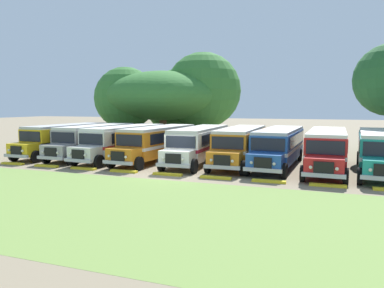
{
  "coord_description": "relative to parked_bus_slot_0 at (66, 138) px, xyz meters",
  "views": [
    {
      "loc": [
        9.31,
        -22.0,
        4.53
      ],
      "look_at": [
        0.0,
        4.1,
        1.6
      ],
      "focal_mm": 33.54,
      "sensor_mm": 36.0,
      "label": 1
    }
  ],
  "objects": [
    {
      "name": "ground_plane",
      "position": [
        13.01,
        -5.47,
        -1.58
      ],
      "size": [
        220.0,
        220.0,
        0.0
      ],
      "primitive_type": "plane",
      "color": "#84755B"
    },
    {
      "name": "foreground_grass_strip",
      "position": [
        13.01,
        -13.56,
        -1.58
      ],
      "size": [
        80.0,
        11.93,
        0.01
      ],
      "primitive_type": "cube",
      "color": "olive",
      "rests_on": "ground_plane"
    },
    {
      "name": "parked_bus_slot_0",
      "position": [
        0.0,
        0.0,
        0.0
      ],
      "size": [
        2.99,
        10.88,
        2.82
      ],
      "rotation": [
        0.0,
        0.0,
        -1.6
      ],
      "color": "yellow",
      "rests_on": "ground_plane"
    },
    {
      "name": "parked_bus_slot_1",
      "position": [
        3.2,
        0.03,
        0.0
      ],
      "size": [
        2.78,
        10.85,
        2.82
      ],
      "rotation": [
        0.0,
        0.0,
        -1.58
      ],
      "color": "#9E9993",
      "rests_on": "ground_plane"
    },
    {
      "name": "parked_bus_slot_2",
      "position": [
        6.43,
        -0.4,
        0.0
      ],
      "size": [
        3.47,
        10.96,
        2.82
      ],
      "rotation": [
        0.0,
        0.0,
        -1.66
      ],
      "color": "silver",
      "rests_on": "ground_plane"
    },
    {
      "name": "parked_bus_slot_3",
      "position": [
        9.58,
        -0.26,
        0.0
      ],
      "size": [
        3.37,
        10.94,
        2.82
      ],
      "rotation": [
        0.0,
        0.0,
        -1.65
      ],
      "color": "orange",
      "rests_on": "ground_plane"
    },
    {
      "name": "parked_bus_slot_4",
      "position": [
        13.17,
        -0.06,
        0.0
      ],
      "size": [
        2.8,
        10.85,
        2.82
      ],
      "rotation": [
        0.0,
        0.0,
        -1.56
      ],
      "color": "silver",
      "rests_on": "ground_plane"
    },
    {
      "name": "parked_bus_slot_5",
      "position": [
        16.48,
        0.36,
        0.0
      ],
      "size": [
        2.7,
        10.84,
        2.82
      ],
      "rotation": [
        0.0,
        0.0,
        -1.57
      ],
      "color": "orange",
      "rests_on": "ground_plane"
    },
    {
      "name": "parked_bus_slot_6",
      "position": [
        19.46,
        0.18,
        0.0
      ],
      "size": [
        3.25,
        10.92,
        2.82
      ],
      "rotation": [
        0.0,
        0.0,
        -1.63
      ],
      "color": "#23519E",
      "rests_on": "ground_plane"
    },
    {
      "name": "parked_bus_slot_7",
      "position": [
        22.87,
        -0.39,
        0.0
      ],
      "size": [
        3.07,
        10.89,
        2.82
      ],
      "rotation": [
        0.0,
        0.0,
        -1.61
      ],
      "color": "red",
      "rests_on": "ground_plane"
    },
    {
      "name": "parked_bus_slot_8",
      "position": [
        26.22,
        -0.24,
        0.0
      ],
      "size": [
        3.47,
        10.96,
        2.82
      ],
      "rotation": [
        0.0,
        0.0,
        -1.66
      ],
      "color": "teal",
      "rests_on": "ground_plane"
    },
    {
      "name": "curb_wheelstop_0",
      "position": [
        -0.15,
        -6.17,
        -1.51
      ],
      "size": [
        2.0,
        0.36,
        0.15
      ],
      "primitive_type": "cube",
      "color": "yellow",
      "rests_on": "ground_plane"
    },
    {
      "name": "curb_wheelstop_1",
      "position": [
        3.14,
        -6.17,
        -1.51
      ],
      "size": [
        2.0,
        0.36,
        0.15
      ],
      "primitive_type": "cube",
      "color": "yellow",
      "rests_on": "ground_plane"
    },
    {
      "name": "curb_wheelstop_2",
      "position": [
        6.43,
        -6.17,
        -1.51
      ],
      "size": [
        2.0,
        0.36,
        0.15
      ],
      "primitive_type": "cube",
      "color": "yellow",
      "rests_on": "ground_plane"
    },
    {
      "name": "curb_wheelstop_3",
      "position": [
        9.72,
        -6.17,
        -1.51
      ],
      "size": [
        2.0,
        0.36,
        0.15
      ],
      "primitive_type": "cube",
      "color": "yellow",
      "rests_on": "ground_plane"
    },
    {
      "name": "curb_wheelstop_4",
      "position": [
        13.01,
        -6.17,
        -1.51
      ],
      "size": [
        2.0,
        0.36,
        0.15
      ],
      "primitive_type": "cube",
      "color": "yellow",
      "rests_on": "ground_plane"
    },
    {
      "name": "curb_wheelstop_5",
      "position": [
        16.29,
        -6.17,
        -1.51
      ],
      "size": [
        2.0,
        0.36,
        0.15
      ],
      "primitive_type": "cube",
      "color": "yellow",
      "rests_on": "ground_plane"
    },
    {
      "name": "curb_wheelstop_6",
      "position": [
        19.58,
        -6.17,
        -1.51
      ],
      "size": [
        2.0,
        0.36,
        0.15
      ],
      "primitive_type": "cube",
      "color": "yellow",
      "rests_on": "ground_plane"
    },
    {
      "name": "curb_wheelstop_7",
      "position": [
        22.87,
        -6.17,
        -1.51
      ],
      "size": [
        2.0,
        0.36,
        0.15
      ],
      "primitive_type": "cube",
      "color": "yellow",
      "rests_on": "ground_plane"
    },
    {
      "name": "broad_shade_tree",
      "position": [
        4.39,
        14.95,
        4.19
      ],
      "size": [
        17.65,
        16.3,
        11.18
      ],
      "color": "brown",
      "rests_on": "ground_plane"
    }
  ]
}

